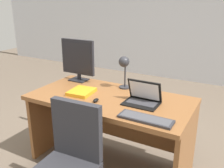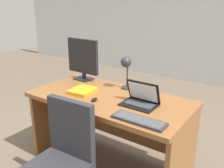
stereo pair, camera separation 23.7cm
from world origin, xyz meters
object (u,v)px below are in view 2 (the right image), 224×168
object	(u,v)px
desk	(112,115)
keyboard	(139,120)
mouse	(94,100)
laptop	(141,97)
book	(83,91)
desk_lamp	(126,66)
monitor	(83,58)

from	to	relation	value
desk	keyboard	bearing A→B (deg)	-34.39
mouse	desk	bearing A→B (deg)	75.66
laptop	book	size ratio (longest dim) A/B	1.14
desk_lamp	book	size ratio (longest dim) A/B	1.26
laptop	book	distance (m)	0.63
monitor	desk_lamp	size ratio (longest dim) A/B	1.36
laptop	mouse	bearing A→B (deg)	-153.09
desk_lamp	keyboard	bearing A→B (deg)	-50.06
desk	monitor	size ratio (longest dim) A/B	3.31
desk	keyboard	distance (m)	0.62
desk	desk_lamp	world-z (taller)	desk_lamp
laptop	keyboard	xyz separation A→B (m)	(0.15, -0.31, -0.05)
mouse	desk_lamp	size ratio (longest dim) A/B	0.21
monitor	keyboard	distance (m)	1.21
desk_lamp	laptop	bearing A→B (deg)	-38.22
desk	mouse	distance (m)	0.31
laptop	monitor	bearing A→B (deg)	164.70
laptop	keyboard	bearing A→B (deg)	-64.08
desk	monitor	bearing A→B (deg)	158.18
desk	book	size ratio (longest dim) A/B	5.67
monitor	keyboard	xyz separation A→B (m)	(1.05, -0.56, -0.25)
keyboard	desk_lamp	bearing A→B (deg)	129.94
book	monitor	bearing A→B (deg)	130.04
mouse	keyboard	bearing A→B (deg)	-12.29
desk	laptop	xyz separation A→B (m)	(0.33, -0.02, 0.27)
keyboard	desk_lamp	distance (m)	0.77
keyboard	mouse	xyz separation A→B (m)	(-0.53, 0.12, 0.01)
laptop	desk_lamp	world-z (taller)	desk_lamp
book	desk	bearing A→B (deg)	18.43
keyboard	desk_lamp	world-z (taller)	desk_lamp
laptop	mouse	xyz separation A→B (m)	(-0.38, -0.19, -0.05)
monitor	mouse	size ratio (longest dim) A/B	6.50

